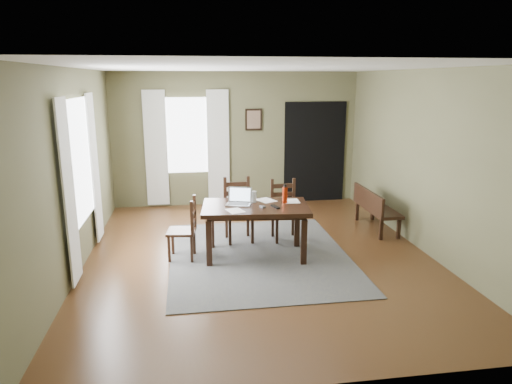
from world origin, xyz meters
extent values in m
cube|color=#492C16|center=(0.00, 0.00, -0.01)|extent=(5.00, 6.00, 0.01)
cube|color=brown|center=(0.00, 3.00, 1.35)|extent=(5.00, 0.02, 2.70)
cube|color=brown|center=(0.00, -3.00, 1.35)|extent=(5.00, 0.02, 2.70)
cube|color=brown|center=(-2.50, 0.00, 1.35)|extent=(0.02, 6.00, 2.70)
cube|color=brown|center=(2.50, 0.00, 1.35)|extent=(0.02, 6.00, 2.70)
cube|color=white|center=(0.00, 0.00, 2.70)|extent=(5.00, 6.00, 0.02)
cube|color=#454545|center=(0.00, 0.00, 0.01)|extent=(2.60, 3.20, 0.01)
cube|color=black|center=(-0.05, 0.00, 0.74)|extent=(1.61, 1.07, 0.06)
cube|color=black|center=(-0.05, 0.00, 0.69)|extent=(1.43, 0.89, 0.05)
cube|color=black|center=(-0.75, -0.28, 0.34)|extent=(0.09, 0.09, 0.65)
cube|color=black|center=(-0.67, 0.42, 0.34)|extent=(0.09, 0.09, 0.65)
cube|color=black|center=(0.57, -0.42, 0.34)|extent=(0.09, 0.09, 0.65)
cube|color=black|center=(0.64, 0.29, 0.34)|extent=(0.09, 0.09, 0.65)
cube|color=black|center=(-1.12, 0.05, 0.42)|extent=(0.44, 0.44, 0.04)
cube|color=black|center=(-1.26, 0.23, 0.20)|extent=(0.04, 0.04, 0.39)
cube|color=black|center=(-0.94, 0.19, 0.20)|extent=(0.04, 0.04, 0.39)
cube|color=black|center=(-1.30, -0.09, 0.20)|extent=(0.04, 0.04, 0.39)
cube|color=black|center=(-0.99, -0.13, 0.20)|extent=(0.04, 0.04, 0.39)
cube|color=black|center=(-0.92, 0.19, 0.67)|extent=(0.05, 0.05, 0.49)
cube|color=black|center=(-0.97, -0.14, 0.67)|extent=(0.05, 0.05, 0.49)
cube|color=black|center=(-0.95, 0.02, 0.54)|extent=(0.06, 0.29, 0.07)
cube|color=black|center=(-0.95, 0.02, 0.67)|extent=(0.06, 0.29, 0.07)
cube|color=black|center=(-0.95, 0.02, 0.80)|extent=(0.06, 0.29, 0.07)
cube|color=black|center=(-0.22, 0.67, 0.47)|extent=(0.47, 0.47, 0.04)
cube|color=black|center=(-0.38, 0.48, 0.23)|extent=(0.04, 0.04, 0.43)
cube|color=black|center=(-0.41, 0.84, 0.23)|extent=(0.04, 0.04, 0.43)
cube|color=black|center=(-0.03, 0.51, 0.23)|extent=(0.04, 0.04, 0.43)
cube|color=black|center=(-0.05, 0.86, 0.23)|extent=(0.04, 0.04, 0.43)
cube|color=black|center=(-0.42, 0.86, 0.75)|extent=(0.05, 0.05, 0.55)
cube|color=black|center=(-0.04, 0.88, 0.75)|extent=(0.05, 0.05, 0.55)
cube|color=black|center=(-0.23, 0.87, 0.60)|extent=(0.33, 0.05, 0.07)
cube|color=black|center=(-0.23, 0.87, 0.75)|extent=(0.33, 0.05, 0.07)
cube|color=black|center=(-0.23, 0.87, 0.90)|extent=(0.33, 0.05, 0.07)
cube|color=black|center=(0.52, 0.61, 0.45)|extent=(0.43, 0.43, 0.04)
cube|color=black|center=(0.35, 0.44, 0.22)|extent=(0.04, 0.04, 0.41)
cube|color=black|center=(0.35, 0.78, 0.22)|extent=(0.04, 0.04, 0.41)
cube|color=black|center=(0.70, 0.44, 0.22)|extent=(0.04, 0.04, 0.41)
cube|color=black|center=(0.69, 0.79, 0.22)|extent=(0.04, 0.04, 0.41)
cube|color=black|center=(0.34, 0.80, 0.72)|extent=(0.05, 0.05, 0.52)
cube|color=black|center=(0.70, 0.81, 0.72)|extent=(0.05, 0.05, 0.52)
cube|color=black|center=(0.52, 0.80, 0.58)|extent=(0.31, 0.03, 0.07)
cube|color=black|center=(0.52, 0.80, 0.72)|extent=(0.31, 0.03, 0.07)
cube|color=black|center=(0.52, 0.80, 0.86)|extent=(0.31, 0.03, 0.07)
cube|color=black|center=(2.22, 0.93, 0.38)|extent=(0.40, 1.25, 0.05)
cube|color=black|center=(2.37, 0.39, 0.17)|extent=(0.05, 0.05, 0.35)
cube|color=black|center=(2.07, 0.39, 0.17)|extent=(0.05, 0.05, 0.35)
cube|color=black|center=(2.37, 1.46, 0.17)|extent=(0.05, 0.05, 0.35)
cube|color=black|center=(2.07, 1.46, 0.17)|extent=(0.05, 0.05, 0.35)
cube|color=black|center=(2.04, 0.93, 0.55)|extent=(0.04, 1.25, 0.30)
cube|color=#B7B7BC|center=(-0.29, 0.07, 0.78)|extent=(0.40, 0.33, 0.02)
cube|color=#B7B7BC|center=(-0.25, 0.19, 0.90)|extent=(0.35, 0.16, 0.23)
cube|color=silver|center=(-0.26, 0.19, 0.90)|extent=(0.30, 0.13, 0.19)
cube|color=#3F3F42|center=(-0.29, 0.06, 0.79)|extent=(0.32, 0.22, 0.00)
cube|color=#3F3F42|center=(0.03, -0.13, 0.79)|extent=(0.08, 0.10, 0.03)
cube|color=black|center=(0.21, -0.13, 0.78)|extent=(0.11, 0.20, 0.02)
cylinder|color=silver|center=(-0.05, 0.19, 0.86)|extent=(0.10, 0.10, 0.17)
cylinder|color=#AB290D|center=(0.40, 0.09, 0.89)|extent=(0.10, 0.10, 0.24)
cylinder|color=black|center=(0.40, 0.09, 1.03)|extent=(0.06, 0.06, 0.04)
cube|color=white|center=(-0.37, -0.22, 0.78)|extent=(0.28, 0.32, 0.00)
cube|color=white|center=(0.15, 0.26, 0.78)|extent=(0.33, 0.36, 0.00)
cube|color=white|center=(0.52, 0.17, 0.78)|extent=(0.22, 0.28, 0.00)
cube|color=white|center=(-2.47, 0.20, 1.45)|extent=(0.01, 1.30, 1.70)
cube|color=white|center=(-1.00, 2.97, 1.45)|extent=(1.00, 0.01, 1.50)
cube|color=silver|center=(-2.44, -0.62, 1.20)|extent=(0.03, 0.48, 2.30)
cube|color=silver|center=(-2.44, 1.02, 1.20)|extent=(0.03, 0.48, 2.30)
cube|color=silver|center=(-1.62, 2.94, 1.20)|extent=(0.44, 0.03, 2.30)
cube|color=silver|center=(-0.38, 2.94, 1.20)|extent=(0.44, 0.03, 2.30)
cube|color=black|center=(0.35, 2.97, 1.75)|extent=(0.34, 0.03, 0.44)
cube|color=brown|center=(0.35, 2.96, 1.75)|extent=(0.27, 0.01, 0.36)
cube|color=black|center=(1.65, 2.97, 1.05)|extent=(1.30, 0.03, 2.10)
camera|label=1|loc=(-0.98, -6.27, 2.55)|focal=32.00mm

